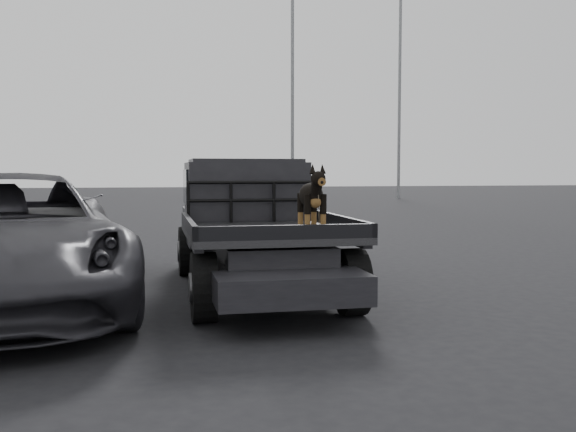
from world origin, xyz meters
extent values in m
plane|color=black|center=(0.00, 0.00, 0.00)|extent=(120.00, 120.00, 0.00)
imported|color=#2F2E34|center=(-2.81, 1.47, 0.80)|extent=(3.54, 6.12, 1.61)
imported|color=#49484D|center=(3.08, 31.87, 0.78)|extent=(4.76, 5.70, 1.56)
cylinder|color=slate|center=(6.36, 27.39, 5.79)|extent=(0.18, 0.18, 11.59)
cylinder|color=slate|center=(13.38, 29.66, 7.08)|extent=(0.18, 0.18, 14.16)
camera|label=1|loc=(-1.10, -6.60, 1.62)|focal=40.00mm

